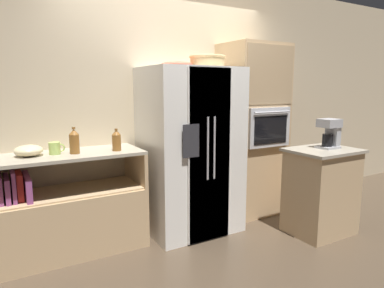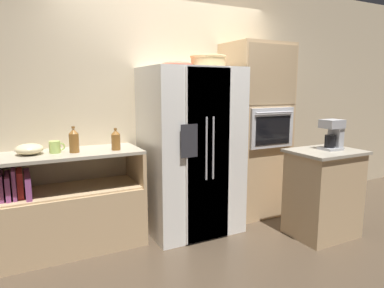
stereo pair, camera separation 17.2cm
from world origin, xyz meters
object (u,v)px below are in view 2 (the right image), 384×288
at_px(wall_oven, 255,131).
at_px(fruit_bowl, 177,64).
at_px(bottle_tall, 116,140).
at_px(mixing_bowl, 29,149).
at_px(wicker_basket, 208,61).
at_px(bottle_short, 74,140).
at_px(coffee_maker, 333,133).
at_px(mug, 55,147).
at_px(refrigerator, 191,151).

distance_m(wall_oven, fruit_bowl, 1.30).
relative_size(bottle_tall, mixing_bowl, 0.89).
distance_m(wicker_basket, bottle_short, 1.56).
distance_m(fruit_bowl, mixing_bowl, 1.61).
distance_m(bottle_tall, coffee_maker, 2.19).
height_order(wicker_basket, mug, wicker_basket).
distance_m(refrigerator, mixing_bowl, 1.57).
distance_m(mug, mixing_bowl, 0.22).
height_order(refrigerator, mixing_bowl, refrigerator).
relative_size(fruit_bowl, mixing_bowl, 1.32).
height_order(wicker_basket, bottle_short, wicker_basket).
bearing_deg(mixing_bowl, refrigerator, -4.92).
height_order(bottle_tall, bottle_short, bottle_short).
bearing_deg(fruit_bowl, mug, 175.36).
bearing_deg(coffee_maker, refrigerator, 147.54).
relative_size(wall_oven, mixing_bowl, 8.60).
bearing_deg(coffee_maker, mug, 160.80).
bearing_deg(coffee_maker, wall_oven, 110.09).
height_order(bottle_tall, mug, bottle_tall).
distance_m(bottle_tall, mug, 0.55).
relative_size(refrigerator, fruit_bowl, 5.55).
distance_m(wicker_basket, mug, 1.73).
xyz_separation_m(fruit_bowl, mug, (-1.19, 0.10, -0.77)).
xyz_separation_m(bottle_tall, coffee_maker, (2.04, -0.79, 0.03)).
distance_m(wall_oven, bottle_short, 2.10).
distance_m(bottle_short, coffee_maker, 2.56).
bearing_deg(refrigerator, coffee_maker, -32.46).
distance_m(wall_oven, coffee_maker, 0.93).
bearing_deg(fruit_bowl, wall_oven, 3.93).
bearing_deg(wall_oven, bottle_tall, -177.23).
bearing_deg(bottle_short, mug, 159.81).
xyz_separation_m(refrigerator, wall_oven, (0.91, 0.09, 0.15)).
relative_size(wall_oven, bottle_short, 8.41).
bearing_deg(wicker_basket, bottle_short, 176.26).
bearing_deg(mug, bottle_short, -20.19).
bearing_deg(wicker_basket, mug, 174.47).
distance_m(refrigerator, bottle_tall, 0.83).
xyz_separation_m(refrigerator, bottle_short, (-1.18, 0.05, 0.19)).
height_order(bottle_tall, coffee_maker, coffee_maker).
xyz_separation_m(refrigerator, bottle_tall, (-0.81, 0.00, 0.17)).
height_order(refrigerator, mug, refrigerator).
xyz_separation_m(wall_oven, fruit_bowl, (-1.06, -0.07, 0.75)).
distance_m(refrigerator, coffee_maker, 1.48).
bearing_deg(refrigerator, bottle_tall, 179.67).
bearing_deg(wall_oven, mug, 179.39).
height_order(refrigerator, bottle_short, refrigerator).
relative_size(wall_oven, bottle_tall, 9.69).
relative_size(wicker_basket, bottle_short, 1.55).
distance_m(wall_oven, bottle_tall, 1.72).
height_order(mixing_bowl, coffee_maker, coffee_maker).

